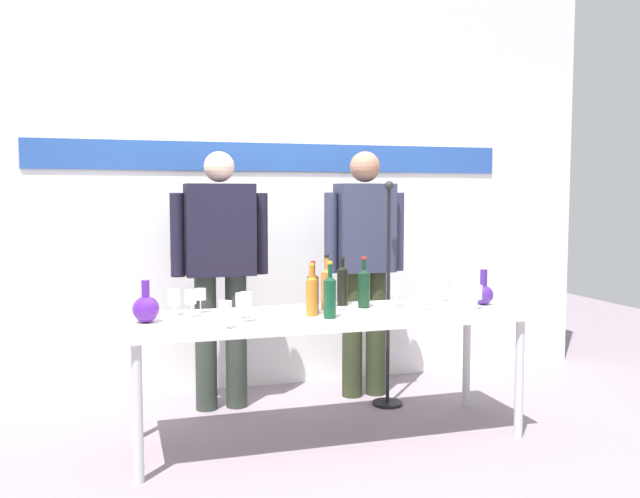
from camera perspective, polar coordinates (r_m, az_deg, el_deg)
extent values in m
plane|color=gray|center=(4.05, 0.64, -15.67)|extent=(10.00, 10.00, 0.00)
cube|color=white|center=(4.97, -3.57, 5.72)|extent=(4.95, 0.10, 3.00)
cube|color=#2951A3|center=(4.92, -3.43, 7.73)|extent=(3.47, 0.01, 0.20)
cube|color=silver|center=(3.86, 0.65, -5.75)|extent=(2.24, 0.71, 0.04)
cylinder|color=silver|center=(3.48, -15.12, -13.25)|extent=(0.05, 0.05, 0.69)
cylinder|color=silver|center=(4.12, 16.45, -10.47)|extent=(0.05, 0.05, 0.69)
cylinder|color=silver|center=(4.07, -15.38, -10.64)|extent=(0.05, 0.05, 0.69)
cylinder|color=silver|center=(4.63, 12.26, -8.73)|extent=(0.05, 0.05, 0.69)
sphere|color=#542095|center=(3.69, -14.47, -4.95)|extent=(0.14, 0.14, 0.14)
cylinder|color=#542095|center=(3.68, -14.50, -3.29)|extent=(0.04, 0.04, 0.10)
sphere|color=#452283|center=(4.27, 13.61, -3.78)|extent=(0.12, 0.12, 0.12)
cylinder|color=#452283|center=(4.26, 13.63, -2.39)|extent=(0.04, 0.04, 0.11)
cylinder|color=#303830|center=(4.50, -9.60, -7.81)|extent=(0.14, 0.14, 0.88)
cylinder|color=#303830|center=(4.53, -7.08, -7.70)|extent=(0.14, 0.14, 0.88)
cube|color=black|center=(4.41, -8.45, 1.62)|extent=(0.44, 0.22, 0.59)
cylinder|color=black|center=(4.38, -11.94, 1.16)|extent=(0.09, 0.09, 0.53)
cylinder|color=black|center=(4.46, -5.00, 1.31)|extent=(0.09, 0.09, 0.53)
sphere|color=beige|center=(4.41, -8.51, 6.87)|extent=(0.20, 0.20, 0.20)
cylinder|color=#2E371F|center=(4.73, 2.74, -7.20)|extent=(0.14, 0.14, 0.87)
cylinder|color=#2E371F|center=(4.79, 4.73, -7.06)|extent=(0.14, 0.14, 0.87)
cube|color=#30344C|center=(4.67, 3.79, 1.79)|extent=(0.39, 0.22, 0.61)
cylinder|color=#30344C|center=(4.59, 0.92, 1.37)|extent=(0.09, 0.09, 0.55)
cylinder|color=#30344C|center=(4.76, 6.55, 1.46)|extent=(0.09, 0.09, 0.55)
sphere|color=#A36E56|center=(4.66, 3.81, 6.93)|extent=(0.21, 0.21, 0.21)
cylinder|color=black|center=(4.12, 1.91, -3.27)|extent=(0.07, 0.07, 0.22)
cone|color=black|center=(4.10, 1.91, -1.59)|extent=(0.07, 0.07, 0.03)
cylinder|color=black|center=(4.10, 1.91, -1.33)|extent=(0.02, 0.02, 0.06)
cylinder|color=black|center=(4.10, 1.91, -0.80)|extent=(0.03, 0.03, 0.02)
cylinder|color=#4E2F0E|center=(3.87, -0.60, -3.87)|extent=(0.07, 0.07, 0.21)
cone|color=#4E2F0E|center=(3.85, -0.60, -2.18)|extent=(0.07, 0.07, 0.03)
cylinder|color=#4E2F0E|center=(3.85, -0.60, -1.80)|extent=(0.02, 0.02, 0.07)
cylinder|color=#B41521|center=(3.85, -0.60, -1.14)|extent=(0.03, 0.03, 0.02)
cylinder|color=black|center=(4.04, 3.73, -3.50)|extent=(0.07, 0.07, 0.21)
cone|color=black|center=(4.03, 3.74, -1.86)|extent=(0.07, 0.07, 0.03)
cylinder|color=black|center=(4.02, 3.74, -1.45)|extent=(0.02, 0.02, 0.08)
cylinder|color=#B02521|center=(4.02, 3.75, -0.76)|extent=(0.03, 0.03, 0.02)
cylinder|color=#C96E2A|center=(4.00, 0.55, -3.51)|extent=(0.07, 0.07, 0.22)
cone|color=#C96E2A|center=(3.98, 0.55, -1.79)|extent=(0.07, 0.07, 0.03)
cylinder|color=#C96E2A|center=(3.98, 0.55, -1.34)|extent=(0.02, 0.02, 0.09)
cylinder|color=black|center=(3.97, 0.55, -0.61)|extent=(0.03, 0.03, 0.02)
cylinder|color=orange|center=(3.76, -0.71, -4.14)|extent=(0.07, 0.07, 0.20)
cone|color=orange|center=(3.75, -0.71, -2.43)|extent=(0.07, 0.07, 0.03)
cylinder|color=orange|center=(3.75, -0.71, -2.02)|extent=(0.03, 0.03, 0.08)
cylinder|color=gold|center=(3.74, -0.71, -1.31)|extent=(0.03, 0.03, 0.02)
cylinder|color=#103E26|center=(3.69, 0.84, -4.27)|extent=(0.07, 0.07, 0.21)
cone|color=#103E26|center=(3.68, 0.84, -2.47)|extent=(0.07, 0.07, 0.03)
cylinder|color=#103E26|center=(3.67, 0.84, -1.97)|extent=(0.02, 0.02, 0.09)
cylinder|color=gold|center=(3.67, 0.84, -1.15)|extent=(0.03, 0.03, 0.02)
cylinder|color=white|center=(3.93, -10.03, -5.32)|extent=(0.05, 0.05, 0.00)
cylinder|color=white|center=(3.92, -10.04, -4.77)|extent=(0.01, 0.01, 0.07)
cylinder|color=white|center=(3.91, -10.05, -3.77)|extent=(0.06, 0.06, 0.07)
cylinder|color=white|center=(3.73, -6.67, -5.82)|extent=(0.06, 0.06, 0.00)
cylinder|color=white|center=(3.72, -6.68, -5.31)|extent=(0.01, 0.01, 0.06)
cylinder|color=white|center=(3.71, -6.69, -4.26)|extent=(0.06, 0.06, 0.07)
cylinder|color=white|center=(3.87, -12.19, -5.50)|extent=(0.06, 0.06, 0.00)
cylinder|color=white|center=(3.87, -12.20, -5.06)|extent=(0.01, 0.01, 0.06)
cylinder|color=white|center=(3.86, -12.22, -4.00)|extent=(0.07, 0.07, 0.09)
cylinder|color=white|center=(3.44, -7.96, -6.70)|extent=(0.06, 0.06, 0.00)
cylinder|color=white|center=(3.44, -7.97, -6.07)|extent=(0.01, 0.01, 0.07)
cylinder|color=white|center=(3.42, -7.98, -4.91)|extent=(0.06, 0.06, 0.07)
cylinder|color=white|center=(3.62, -6.23, -6.12)|extent=(0.05, 0.05, 0.00)
cylinder|color=white|center=(3.62, -6.24, -5.55)|extent=(0.01, 0.01, 0.07)
cylinder|color=white|center=(3.60, -6.25, -4.31)|extent=(0.07, 0.07, 0.09)
cylinder|color=white|center=(3.80, -10.84, -5.67)|extent=(0.06, 0.06, 0.00)
cylinder|color=white|center=(3.79, -10.85, -5.11)|extent=(0.01, 0.01, 0.07)
cylinder|color=white|center=(3.78, -10.86, -3.98)|extent=(0.06, 0.06, 0.08)
cylinder|color=white|center=(4.10, 6.42, -4.87)|extent=(0.05, 0.05, 0.00)
cylinder|color=white|center=(4.09, 6.42, -4.32)|extent=(0.01, 0.01, 0.08)
cylinder|color=white|center=(4.08, 6.43, -3.22)|extent=(0.06, 0.06, 0.08)
cylinder|color=white|center=(4.36, 10.46, -4.35)|extent=(0.06, 0.06, 0.00)
cylinder|color=white|center=(4.35, 10.46, -3.93)|extent=(0.01, 0.01, 0.06)
cylinder|color=white|center=(4.34, 10.48, -2.96)|extent=(0.07, 0.07, 0.09)
cylinder|color=white|center=(4.37, 9.34, -4.30)|extent=(0.06, 0.06, 0.00)
cylinder|color=white|center=(4.37, 9.34, -3.83)|extent=(0.01, 0.01, 0.07)
cylinder|color=white|center=(4.35, 9.36, -2.83)|extent=(0.06, 0.06, 0.08)
cylinder|color=white|center=(3.99, 8.89, -5.14)|extent=(0.06, 0.06, 0.00)
cylinder|color=white|center=(3.99, 8.89, -4.65)|extent=(0.01, 0.01, 0.07)
cylinder|color=white|center=(3.98, 8.91, -3.60)|extent=(0.07, 0.07, 0.08)
cylinder|color=white|center=(4.10, 13.08, -4.94)|extent=(0.06, 0.06, 0.00)
cylinder|color=white|center=(4.10, 13.09, -4.54)|extent=(0.01, 0.01, 0.06)
cylinder|color=white|center=(4.09, 13.11, -3.57)|extent=(0.06, 0.06, 0.08)
cylinder|color=black|center=(4.66, 5.70, -12.82)|extent=(0.20, 0.20, 0.02)
cylinder|color=black|center=(4.50, 5.77, -4.20)|extent=(0.02, 0.02, 1.43)
sphere|color=#232328|center=(4.44, 5.85, 5.35)|extent=(0.06, 0.06, 0.06)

